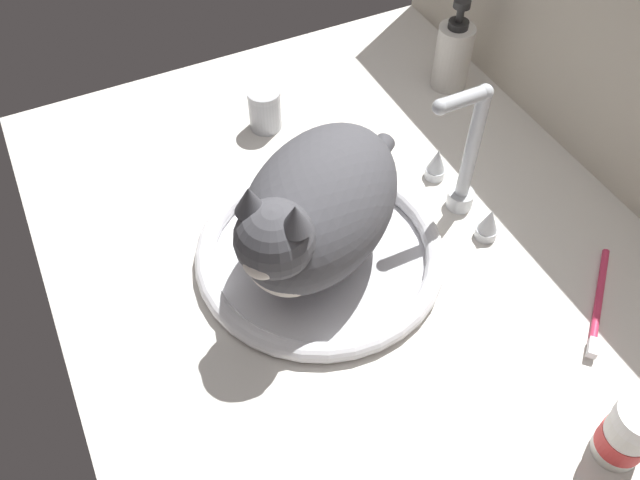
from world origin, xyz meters
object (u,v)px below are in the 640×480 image
pill_bottle (627,434)px  soap_pump_bottle (453,55)px  faucet (465,166)px  cat (314,211)px  metal_jar (265,109)px  toothbrush (598,304)px  sink_basin (320,253)px

pill_bottle → soap_pump_bottle: bearing=162.8°
pill_bottle → soap_pump_bottle: (-66.30, 20.49, 1.72)cm
faucet → cat: cat is taller
metal_jar → faucet: bearing=32.2°
soap_pump_bottle → toothbrush: (49.87, -8.61, -5.64)cm
faucet → metal_jar: size_ratio=3.06×
faucet → soap_pump_bottle: size_ratio=1.35×
sink_basin → metal_jar: bearing=171.8°
metal_jar → toothbrush: bearing=25.6°
faucet → metal_jar: (-29.74, -18.70, -4.73)cm
sink_basin → pill_bottle: bearing=24.2°
sink_basin → cat: (0.95, -1.28, 10.25)cm
cat → toothbrush: cat is taller
sink_basin → toothbrush: bearing=51.5°
toothbrush → cat: bearing=-126.2°
cat → pill_bottle: size_ratio=3.66×
faucet → cat: (0.95, -24.25, 3.07)cm
cat → toothbrush: size_ratio=2.46×
soap_pump_bottle → cat: bearing=-55.8°
faucet → pill_bottle: 40.73cm
faucet → cat: bearing=-87.7°
cat → metal_jar: 32.15cm
faucet → metal_jar: 35.45cm
sink_basin → metal_jar: metal_jar is taller
sink_basin → faucet: faucet is taller
cat → metal_jar: bearing=169.8°
sink_basin → faucet: 24.06cm
faucet → metal_jar: faucet is taller
faucet → soap_pump_bottle: (-26.06, 15.57, -2.14)cm
soap_pump_bottle → metal_jar: bearing=-96.1°
faucet → cat: 24.46cm
metal_jar → toothbrush: size_ratio=0.50×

